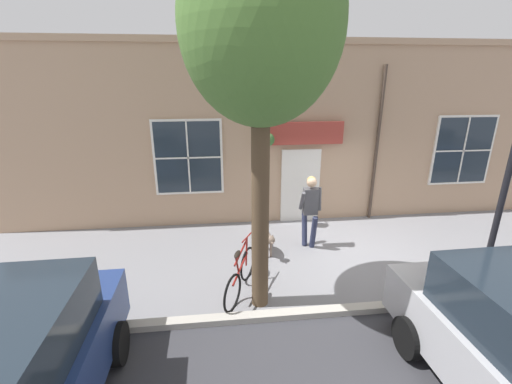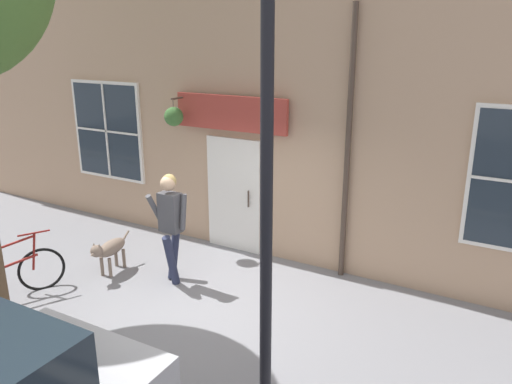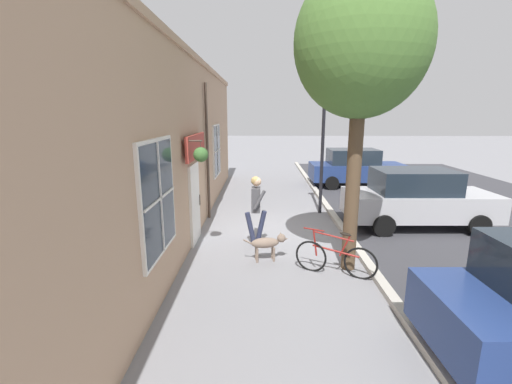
{
  "view_description": "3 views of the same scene",
  "coord_description": "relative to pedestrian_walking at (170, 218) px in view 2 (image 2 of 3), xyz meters",
  "views": [
    {
      "loc": [
        6.86,
        -3.02,
        4.0
      ],
      "look_at": [
        -1.08,
        -2.1,
        1.28
      ],
      "focal_mm": 24.0,
      "sensor_mm": 36.0,
      "label": 1
    },
    {
      "loc": [
        5.14,
        3.95,
        3.8
      ],
      "look_at": [
        -1.07,
        0.38,
        1.57
      ],
      "focal_mm": 35.0,
      "sensor_mm": 36.0,
      "label": 2
    },
    {
      "loc": [
        -0.41,
        -9.43,
        3.35
      ],
      "look_at": [
        -0.56,
        0.77,
        1.02
      ],
      "focal_mm": 24.0,
      "sensor_mm": 36.0,
      "label": 3
    }
  ],
  "objects": [
    {
      "name": "ground_plane",
      "position": [
        0.54,
        0.86,
        -1.1
      ],
      "size": [
        90.0,
        90.0,
        0.0
      ],
      "primitive_type": "plane",
      "color": "gray"
    },
    {
      "name": "street_lamp",
      "position": [
        2.18,
        2.9,
        2.04
      ],
      "size": [
        0.32,
        0.32,
        4.8
      ],
      "color": "black",
      "rests_on": "ground_plane"
    },
    {
      "name": "storefront_facade",
      "position": [
        -1.8,
        0.85,
        1.36
      ],
      "size": [
        0.95,
        18.0,
        4.92
      ],
      "color": "tan",
      "rests_on": "ground_plane"
    },
    {
      "name": "leaning_bicycle",
      "position": [
        1.7,
        -1.8,
        -0.72
      ],
      "size": [
        1.62,
        0.73,
        1.0
      ],
      "color": "black",
      "rests_on": "ground_plane"
    },
    {
      "name": "pedestrian_walking",
      "position": [
        0.0,
        0.0,
        0.0
      ],
      "size": [
        0.58,
        0.55,
        1.8
      ],
      "color": "#282D47",
      "rests_on": "ground_plane"
    },
    {
      "name": "dog_on_leash",
      "position": [
        0.29,
        -1.1,
        -0.67
      ],
      "size": [
        1.05,
        0.37,
        0.66
      ],
      "color": "#7F6B5B",
      "rests_on": "ground_plane"
    }
  ]
}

